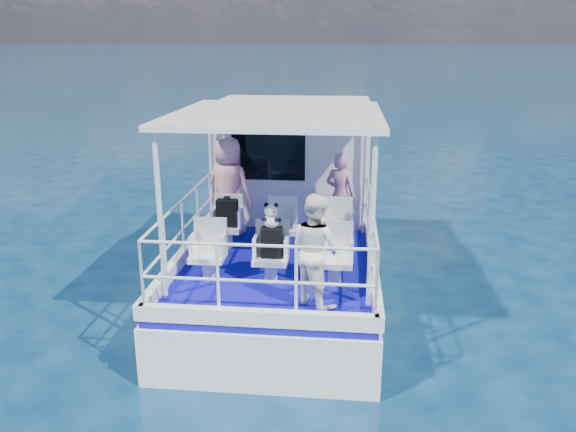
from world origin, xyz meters
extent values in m
plane|color=#08213D|center=(0.00, 0.00, 0.00)|extent=(2000.00, 2000.00, 0.00)
cube|color=white|center=(0.00, 1.00, 0.00)|extent=(3.00, 7.00, 1.60)
cube|color=#0E0A8B|center=(0.00, 1.00, 0.85)|extent=(2.90, 6.90, 0.10)
cube|color=white|center=(0.00, 2.30, 2.00)|extent=(2.85, 2.00, 2.20)
cube|color=white|center=(0.00, -0.20, 3.14)|extent=(3.00, 3.20, 0.08)
cylinder|color=white|center=(-1.35, -1.70, 2.00)|extent=(0.07, 0.07, 2.20)
cylinder|color=white|center=(1.35, -1.70, 2.00)|extent=(0.07, 0.07, 2.20)
cylinder|color=white|center=(-1.35, 1.20, 2.00)|extent=(0.07, 0.07, 2.20)
cylinder|color=white|center=(1.35, 1.20, 2.00)|extent=(0.07, 0.07, 2.20)
cube|color=white|center=(-0.90, 0.20, 1.09)|extent=(0.48, 0.46, 0.38)
cube|color=white|center=(0.00, 0.20, 1.09)|extent=(0.48, 0.46, 0.38)
cube|color=white|center=(0.90, 0.20, 1.09)|extent=(0.48, 0.46, 0.38)
cube|color=white|center=(-0.90, -1.10, 1.09)|extent=(0.48, 0.46, 0.38)
cube|color=white|center=(0.00, -1.10, 1.09)|extent=(0.48, 0.46, 0.38)
cube|color=white|center=(0.90, -1.10, 1.09)|extent=(0.48, 0.46, 0.38)
imported|color=pink|center=(-1.00, 0.90, 1.76)|extent=(0.75, 0.63, 1.71)
imported|color=#C881A5|center=(0.93, 0.90, 1.65)|extent=(0.64, 0.55, 1.50)
imported|color=white|center=(0.65, -1.71, 1.63)|extent=(0.90, 0.89, 1.46)
cube|color=black|center=(-0.88, 0.17, 1.50)|extent=(0.34, 0.19, 0.44)
cube|color=black|center=(0.02, -1.12, 1.49)|extent=(0.29, 0.16, 0.43)
cube|color=black|center=(-0.87, 0.19, 1.75)|extent=(0.10, 0.06, 0.06)
camera|label=1|loc=(0.99, -8.37, 4.15)|focal=35.00mm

